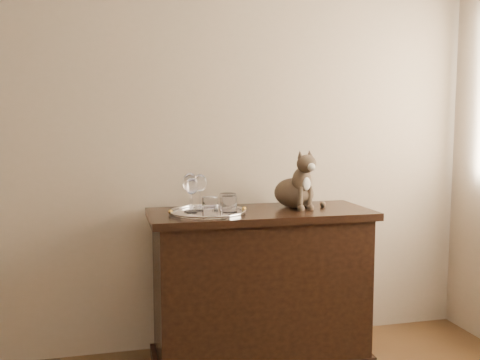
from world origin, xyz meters
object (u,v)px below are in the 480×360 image
at_px(tumbler_c, 228,203).
at_px(cat, 294,178).
at_px(wine_glass_c, 192,195).
at_px(tumbler_b, 210,206).
at_px(wine_glass_a, 190,192).
at_px(wine_glass_b, 200,192).
at_px(tumbler_a, 229,205).
at_px(tray, 208,213).
at_px(sideboard, 260,287).

relative_size(tumbler_c, cat, 0.30).
bearing_deg(wine_glass_c, cat, 8.19).
bearing_deg(tumbler_b, wine_glass_c, 126.73).
bearing_deg(cat, wine_glass_a, 173.21).
relative_size(wine_glass_b, tumbler_a, 2.13).
xyz_separation_m(wine_glass_a, cat, (0.59, 0.06, 0.05)).
distance_m(wine_glass_b, tumbler_c, 0.16).
distance_m(wine_glass_a, cat, 0.60).
height_order(tray, cat, cat).
distance_m(wine_glass_b, tumbler_b, 0.17).
bearing_deg(sideboard, wine_glass_c, -176.72).
distance_m(sideboard, tumbler_c, 0.52).
xyz_separation_m(tumbler_b, cat, (0.51, 0.19, 0.11)).
relative_size(sideboard, tumbler_c, 12.43).
distance_m(wine_glass_a, wine_glass_b, 0.06).
distance_m(wine_glass_a, tumbler_c, 0.20).
distance_m(tray, tumbler_c, 0.12).
height_order(tumbler_b, tumbler_c, tumbler_c).
distance_m(sideboard, cat, 0.63).
bearing_deg(cat, tumbler_b, -172.11).
bearing_deg(tumbler_b, sideboard, 22.64).
xyz_separation_m(wine_glass_a, wine_glass_c, (0.00, -0.03, -0.01)).
distance_m(tray, tumbler_a, 0.13).
bearing_deg(tumbler_c, wine_glass_a, 166.04).
bearing_deg(wine_glass_b, tray, -65.12).
bearing_deg(wine_glass_c, tumbler_c, -6.13).
bearing_deg(tumbler_b, cat, 20.18).
bearing_deg(tumbler_c, tray, 173.59).
height_order(tray, tumbler_b, tumbler_b).
height_order(sideboard, wine_glass_c, wine_glass_c).
bearing_deg(cat, wine_glass_c, 175.90).
bearing_deg(cat, tumbler_a, -170.62).
bearing_deg(cat, sideboard, -175.72).
bearing_deg(tumbler_b, tumbler_c, 37.17).
bearing_deg(wine_glass_b, wine_glass_c, -132.81).
bearing_deg(tumbler_a, sideboard, 26.84).
bearing_deg(tumbler_c, sideboard, 12.39).
xyz_separation_m(wine_glass_b, wine_glass_c, (-0.05, -0.06, -0.01)).
distance_m(tumbler_b, tumbler_c, 0.14).
xyz_separation_m(wine_glass_c, cat, (0.59, 0.08, 0.06)).
height_order(tray, tumbler_a, tumbler_a).
relative_size(wine_glass_a, wine_glass_b, 1.05).
distance_m(wine_glass_c, tumbler_c, 0.19).
distance_m(sideboard, tumbler_a, 0.53).
xyz_separation_m(wine_glass_a, tumbler_b, (0.08, -0.13, -0.06)).
relative_size(wine_glass_b, tumbler_b, 2.10).
relative_size(tray, wine_glass_b, 2.07).
distance_m(tray, cat, 0.54).
height_order(wine_glass_a, tumbler_b, wine_glass_a).
height_order(sideboard, tumbler_c, tumbler_c).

